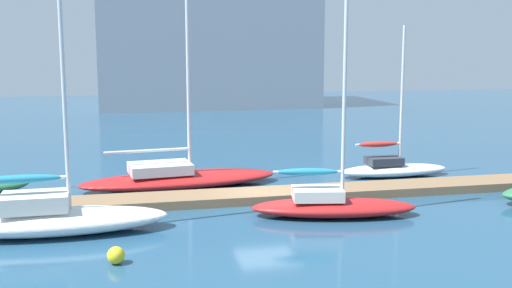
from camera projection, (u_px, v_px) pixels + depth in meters
ground_plane at (267, 199)px, 24.89m from camera, size 120.00×120.00×0.00m
dock_pier at (267, 195)px, 24.87m from camera, size 29.79×1.87×0.36m
sailboat_1 at (55, 217)px, 20.14m from camera, size 7.24×2.24×9.95m
sailboat_2 at (178, 176)px, 27.02m from camera, size 9.12×3.65×13.78m
sailboat_3 at (331, 202)px, 22.36m from camera, size 6.35×3.02×9.53m
sailboat_4 at (392, 167)px, 29.36m from camera, size 5.46×1.63×7.21m
mooring_buoy_yellow at (116, 255)px, 17.38m from camera, size 0.51×0.51×0.51m
harbor_building_distant at (205, 40)px, 65.95m from camera, size 22.60×13.62×14.17m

